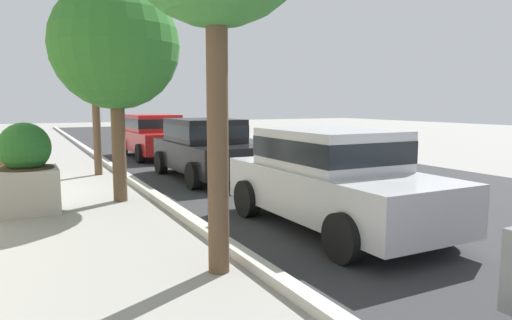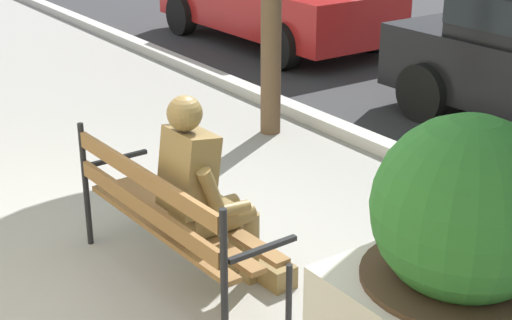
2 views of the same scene
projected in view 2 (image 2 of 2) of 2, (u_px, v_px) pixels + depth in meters
name	position (u px, v px, depth m)	size (l,w,h in m)	color
ground_plane	(190.00, 299.00, 5.00)	(80.00, 80.00, 0.00)	gray
curb_stone	(484.00, 189.00, 6.51)	(60.00, 0.20, 0.12)	#B2AFA8
park_bench	(167.00, 213.00, 4.96)	(1.82, 0.60, 0.95)	brown
bronze_statue_seated	(210.00, 198.00, 4.89)	(0.63, 0.77, 1.37)	brown
concrete_planter	(457.00, 289.00, 3.70)	(1.06, 1.06, 1.63)	#A8A399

